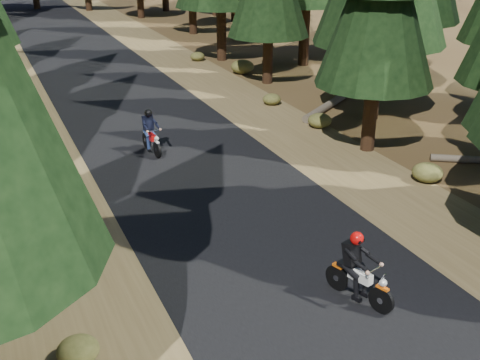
% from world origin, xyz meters
% --- Properties ---
extents(ground, '(120.00, 120.00, 0.00)m').
position_xyz_m(ground, '(0.00, 0.00, 0.00)').
color(ground, '#432E18').
rests_on(ground, ground).
extents(road, '(6.00, 100.00, 0.01)m').
position_xyz_m(road, '(0.00, 5.00, 0.01)').
color(road, black).
rests_on(road, ground).
extents(shoulder_l, '(3.20, 100.00, 0.01)m').
position_xyz_m(shoulder_l, '(-4.60, 5.00, 0.00)').
color(shoulder_l, brown).
rests_on(shoulder_l, ground).
extents(shoulder_r, '(3.20, 100.00, 0.01)m').
position_xyz_m(shoulder_r, '(4.60, 5.00, 0.00)').
color(shoulder_r, brown).
rests_on(shoulder_r, ground).
extents(log_near, '(4.39, 3.32, 0.32)m').
position_xyz_m(log_near, '(7.66, 9.36, 0.16)').
color(log_near, '#4C4233').
rests_on(log_near, ground).
extents(understory_shrubs, '(14.90, 29.42, 0.70)m').
position_xyz_m(understory_shrubs, '(1.05, 8.52, 0.28)').
color(understory_shrubs, '#474C1E').
rests_on(understory_shrubs, ground).
extents(rider_lead, '(1.03, 1.78, 1.52)m').
position_xyz_m(rider_lead, '(0.72, -2.88, 0.51)').
color(rider_lead, silver).
rests_on(rider_lead, road).
extents(rider_follow, '(0.61, 1.68, 1.47)m').
position_xyz_m(rider_follow, '(-0.75, 7.14, 0.50)').
color(rider_follow, '#A70B0B').
rests_on(rider_follow, road).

